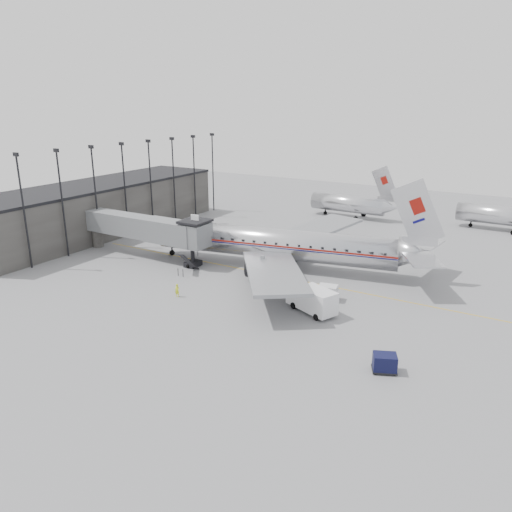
% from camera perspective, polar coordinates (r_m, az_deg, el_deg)
% --- Properties ---
extents(ground, '(160.00, 160.00, 0.00)m').
position_cam_1_polar(ground, '(60.19, -2.29, -3.58)').
color(ground, slate).
rests_on(ground, ground).
extents(terminal, '(12.00, 46.00, 8.00)m').
position_cam_1_polar(terminal, '(88.07, -17.56, 5.16)').
color(terminal, '#373432').
rests_on(terminal, ground).
extents(apron_line, '(60.00, 0.15, 0.01)m').
position_cam_1_polar(apron_line, '(63.61, 2.94, -2.39)').
color(apron_line, gold).
rests_on(apron_line, ground).
extents(jet_bridge, '(21.00, 6.20, 7.10)m').
position_cam_1_polar(jet_bridge, '(71.56, -11.97, 3.02)').
color(jet_bridge, slate).
rests_on(jet_bridge, ground).
extents(floodlight_masts, '(0.90, 42.25, 15.25)m').
position_cam_1_polar(floodlight_masts, '(84.68, -13.33, 8.05)').
color(floodlight_masts, black).
rests_on(floodlight_masts, ground).
extents(distant_aircraft_near, '(16.39, 3.20, 10.26)m').
position_cam_1_polar(distant_aircraft_near, '(96.60, 10.56, 5.96)').
color(distant_aircraft_near, silver).
rests_on(distant_aircraft_near, ground).
extents(distant_aircraft_mid, '(16.39, 3.20, 10.26)m').
position_cam_1_polar(distant_aircraft_mid, '(95.07, 26.28, 4.25)').
color(distant_aircraft_mid, silver).
rests_on(distant_aircraft_mid, ground).
extents(airliner, '(40.57, 37.24, 12.96)m').
position_cam_1_polar(airliner, '(66.23, 2.59, 1.39)').
color(airliner, silver).
rests_on(airliner, ground).
extents(service_van, '(6.27, 4.39, 2.76)m').
position_cam_1_polar(service_van, '(53.19, 6.42, -4.93)').
color(service_van, white).
rests_on(service_van, ground).
extents(baggage_cart_navy, '(2.44, 2.20, 1.57)m').
position_cam_1_polar(baggage_cart_navy, '(43.50, 14.49, -11.72)').
color(baggage_cart_navy, black).
rests_on(baggage_cart_navy, ground).
extents(baggage_cart_white, '(2.43, 2.02, 1.70)m').
position_cam_1_polar(baggage_cart_white, '(56.74, 8.21, -4.12)').
color(baggage_cart_white, silver).
rests_on(baggage_cart_white, ground).
extents(ramp_worker, '(0.60, 0.43, 1.54)m').
position_cam_1_polar(ramp_worker, '(57.75, -9.00, -3.91)').
color(ramp_worker, '#CDDC19').
rests_on(ramp_worker, ground).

